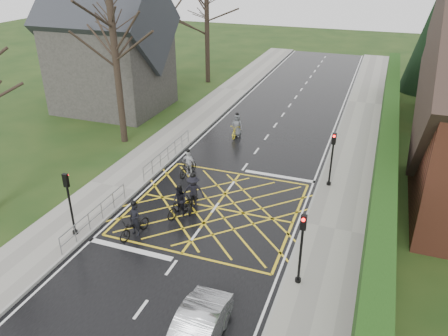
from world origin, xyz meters
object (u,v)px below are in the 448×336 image
Objects in this scene: car at (195,335)px; cyclist_mid at (193,195)px; cyclist_rear at (135,224)px; cyclist_back at (180,204)px; cyclist_front at (188,166)px; cyclist_lead at (237,128)px.

cyclist_mid is at bearing 112.88° from car.
car is at bearing -29.97° from cyclist_rear.
cyclist_back is 4.31m from cyclist_front.
car is at bearing -78.85° from cyclist_mid.
cyclist_mid reaches higher than cyclist_lead.
cyclist_front is at bearing -98.51° from cyclist_lead.
cyclist_front is 0.43× the size of car.
cyclist_lead is at bearing 110.97° from cyclist_back.
cyclist_lead is at bearing 103.21° from car.
cyclist_rear is 3.50m from cyclist_mid.
cyclist_front is at bearing 105.36° from cyclist_mid.
cyclist_lead is (-0.66, 10.69, -0.04)m from cyclist_back.
car is (3.64, -8.13, -0.06)m from cyclist_mid.
cyclist_front is 6.65m from cyclist_lead.
cyclist_mid is 9.83m from cyclist_lead.
cyclist_lead is (-0.98, 9.78, -0.11)m from cyclist_mid.
cyclist_mid reaches higher than cyclist_rear.
cyclist_rear reaches higher than car.
cyclist_mid is (0.32, 0.92, 0.07)m from cyclist_back.
cyclist_rear reaches higher than cyclist_back.
cyclist_rear is at bearing -77.25° from cyclist_front.
cyclist_mid is 0.53× the size of car.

